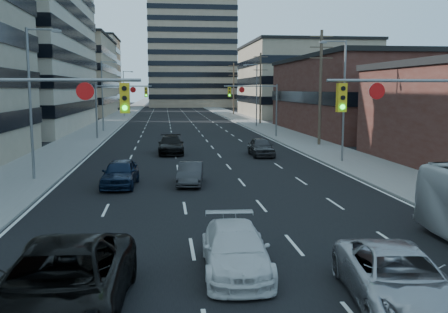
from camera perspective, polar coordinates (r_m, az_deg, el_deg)
name	(u,v)px	position (r m, az deg, el deg)	size (l,w,h in m)	color
road_surface	(174,109)	(140.74, -5.78, 5.45)	(18.00, 300.00, 0.02)	black
sidewalk_left	(132,109)	(140.98, -10.48, 5.39)	(5.00, 300.00, 0.15)	slate
sidewalk_right	(214,108)	(141.42, -1.10, 5.53)	(5.00, 300.00, 0.15)	slate
office_left_far	(63,77)	(112.67, -17.97, 8.63)	(20.00, 30.00, 16.00)	gray
storefront_right_mid	(376,97)	(66.23, 17.02, 6.54)	(20.00, 30.00, 9.00)	#472119
office_right_far	(302,81)	(102.43, 8.93, 8.48)	(22.00, 28.00, 14.00)	gray
apartment_tower	(190,13)	(162.55, -3.87, 16.02)	(26.00, 26.00, 58.00)	gray
bg_block_left	(76,73)	(152.78, -16.60, 9.10)	(24.00, 24.00, 20.00)	#ADA089
bg_block_right	(286,87)	(144.82, 7.07, 7.87)	(22.00, 22.00, 12.00)	gray
signal_near_left	(31,121)	(19.24, -21.23, 3.77)	(6.59, 0.33, 6.00)	slate
signal_near_right	(423,118)	(21.22, 21.77, 4.06)	(6.59, 0.33, 6.00)	slate
signal_far_left	(118,100)	(55.84, -12.06, 6.34)	(6.09, 0.33, 6.00)	slate
signal_far_right	(256,100)	(56.57, 3.73, 6.51)	(6.09, 0.33, 6.00)	slate
utility_pole_block	(320,86)	(48.93, 10.97, 7.93)	(2.20, 0.28, 11.00)	#4C3D2D
utility_pole_midblock	(260,87)	(78.04, 4.18, 7.92)	(2.20, 0.28, 11.00)	#4C3D2D
utility_pole_distant	(234,88)	(107.64, 1.11, 7.88)	(2.20, 0.28, 11.00)	#4C3D2D
streetlight_left_near	(33,96)	(31.55, -21.03, 6.44)	(2.03, 0.22, 9.00)	slate
streetlight_left_mid	(103,92)	(66.05, -13.61, 7.13)	(2.03, 0.22, 9.00)	slate
streetlight_left_far	(125,91)	(100.90, -11.30, 7.33)	(2.03, 0.22, 9.00)	slate
streetlight_right_near	(342,95)	(37.92, 13.34, 6.87)	(2.03, 0.22, 9.00)	slate
streetlight_right_far	(256,92)	(71.80, 3.63, 7.36)	(2.03, 0.22, 9.00)	slate
black_pickup	(61,285)	(12.67, -18.18, -13.80)	(3.02, 6.55, 1.82)	black
white_van	(236,249)	(15.26, 1.32, -10.55)	(1.94, 4.77, 1.39)	silver
silver_suv	(398,278)	(13.71, 19.27, -12.99)	(2.42, 5.25, 1.46)	#A8A7AB
sedan_blue	(120,173)	(28.74, -11.78, -1.87)	(1.82, 4.52, 1.54)	black
sedan_grey_center	(190,174)	(28.80, -3.87, -1.96)	(1.36, 3.90, 1.29)	#2B2B2D
sedan_black_far	(171,145)	(42.59, -6.08, 1.31)	(2.12, 5.22, 1.52)	black
sedan_grey_right	(261,147)	(41.11, 4.25, 1.10)	(1.78, 4.43, 1.51)	#313133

